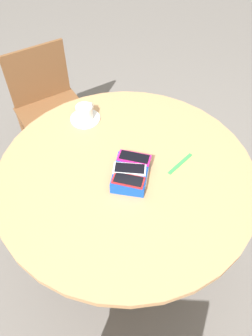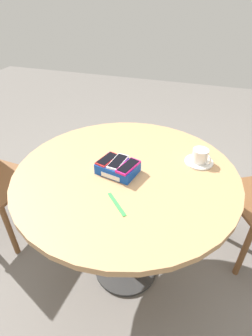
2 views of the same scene
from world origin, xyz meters
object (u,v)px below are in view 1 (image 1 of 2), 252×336
Objects in this scene: lanyard_strap at (180,164)px; chair_near_window at (51,111)px; phone_box at (131,174)px; phone_white at (130,169)px; phone_magenta at (134,158)px; round_table at (126,186)px; phone_red at (128,180)px; saucer at (85,119)px; coffee_cup at (85,112)px.

chair_near_window reaches higher than lanyard_strap.
chair_near_window is (0.84, 0.48, -0.37)m from phone_box.
phone_magenta is at bearing -19.83° from phone_white.
round_table is at bearing 20.41° from phone_white.
chair_near_window is at bearing 41.96° from lanyard_strap.
phone_red is 0.47m from saucer.
coffee_cup reaches higher than round_table.
phone_white is (-0.00, 0.00, 0.03)m from phone_box.
phone_white reaches higher than phone_red.
coffee_cup reaches higher than phone_white.
chair_near_window is at bearing 29.78° from phone_box.
phone_box is 1.53× the size of phone_red.
phone_box is at bearing -151.04° from coffee_cup.
phone_magenta is at bearing -57.51° from round_table.
phone_red is 0.06m from phone_white.
phone_white is 1.05m from chair_near_window.
lanyard_strap is at bearing -138.04° from chair_near_window.
lanyard_strap is at bearing -60.71° from phone_red.
phone_red is at bearing 119.29° from lanyard_strap.
coffee_cup is (0.00, -0.00, 0.04)m from saucer.
phone_red is 1.09m from chair_near_window.
phone_red reaches higher than round_table.
phone_white is 0.95× the size of saucer.
phone_magenta is 0.38m from coffee_cup.
phone_box is at bearing -153.45° from round_table.
round_table is at bearing 4.10° from phone_red.
phone_box is at bearing -150.22° from chair_near_window.
phone_magenta reaches higher than chair_near_window.
round_table is at bearing 98.25° from lanyard_strap.
round_table is 0.17m from phone_magenta.
phone_red is 0.46m from coffee_cup.
phone_white is 0.42m from saucer.
saucer is 0.94× the size of lanyard_strap.
coffee_cup is (0.33, 0.18, 0.15)m from round_table.
lanyard_strap is (0.01, -0.20, -0.06)m from phone_magenta.
phone_magenta is 1.47× the size of coffee_cup.
phone_magenta is 0.38m from saucer.
saucer reaches higher than round_table.
round_table is at bearing 122.49° from phone_magenta.
phone_white reaches higher than round_table.
chair_near_window is (0.77, 0.69, -0.34)m from lanyard_strap.
phone_white is at bearing -151.32° from saucer.
phone_red is at bearing -152.36° from chair_near_window.
saucer is at bearing 29.24° from phone_box.
coffee_cup is 0.64× the size of lanyard_strap.
phone_red is 0.98× the size of phone_white.
phone_magenta is 0.17× the size of chair_near_window.
phone_red is at bearing -155.40° from saucer.
phone_white and phone_magenta have the same top height.
chair_near_window is at bearing 29.92° from round_table.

